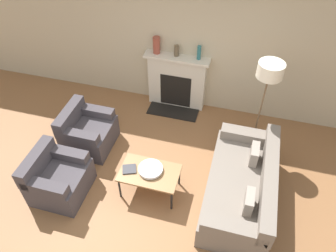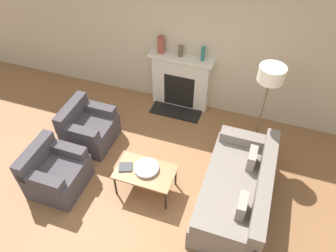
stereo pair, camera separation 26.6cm
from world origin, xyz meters
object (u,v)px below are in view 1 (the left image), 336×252
(book, at_px, (129,169))
(mantel_vase_center_right, at_px, (199,53))
(couch, at_px, (242,187))
(bowl, at_px, (151,169))
(armchair_far, at_px, (87,132))
(mantel_vase_center_left, at_px, (176,51))
(mantel_vase_left, at_px, (157,45))
(fireplace, at_px, (177,82))
(floor_lamp, at_px, (268,78))
(armchair_near, at_px, (58,178))
(coffee_table, at_px, (150,174))

(book, relative_size, mantel_vase_center_right, 0.97)
(couch, relative_size, bowl, 5.22)
(armchair_far, distance_m, mantel_vase_center_left, 2.19)
(book, xyz_separation_m, mantel_vase_left, (-0.23, 2.26, 0.84))
(couch, height_order, book, couch)
(couch, xyz_separation_m, mantel_vase_center_right, (-1.15, 2.00, 0.98))
(mantel_vase_left, bearing_deg, bowl, -75.92)
(fireplace, relative_size, armchair_far, 1.50)
(floor_lamp, bearing_deg, armchair_near, -147.44)
(mantel_vase_center_left, bearing_deg, coffee_table, -85.91)
(mantel_vase_left, bearing_deg, mantel_vase_center_left, 0.00)
(book, bearing_deg, mantel_vase_left, 74.00)
(fireplace, height_order, mantel_vase_center_right, mantel_vase_center_right)
(couch, height_order, coffee_table, couch)
(fireplace, relative_size, armchair_near, 1.50)
(mantel_vase_left, bearing_deg, floor_lamp, -21.08)
(armchair_far, distance_m, mantel_vase_center_right, 2.46)
(fireplace, xyz_separation_m, couch, (1.55, -1.98, -0.26))
(armchair_near, relative_size, mantel_vase_center_left, 3.96)
(fireplace, distance_m, mantel_vase_center_left, 0.69)
(fireplace, height_order, bowl, fireplace)
(coffee_table, distance_m, mantel_vase_center_left, 2.38)
(armchair_far, bearing_deg, book, -123.42)
(coffee_table, distance_m, mantel_vase_left, 2.46)
(bowl, relative_size, floor_lamp, 0.22)
(coffee_table, height_order, bowl, bowl)
(fireplace, relative_size, mantel_vase_center_right, 4.66)
(armchair_far, distance_m, coffee_table, 1.54)
(armchair_far, distance_m, mantel_vase_left, 2.03)
(mantel_vase_center_right, bearing_deg, fireplace, -177.94)
(fireplace, bearing_deg, mantel_vase_left, 177.95)
(bowl, bearing_deg, mantel_vase_center_right, 83.42)
(fireplace, height_order, armchair_near, fireplace)
(mantel_vase_left, xyz_separation_m, mantel_vase_center_right, (0.80, 0.00, -0.03))
(bowl, xyz_separation_m, mantel_vase_center_left, (-0.17, 2.19, 0.76))
(book, bearing_deg, couch, -12.95)
(fireplace, bearing_deg, coffee_table, -86.39)
(armchair_near, height_order, coffee_table, armchair_near)
(fireplace, xyz_separation_m, mantel_vase_left, (-0.40, 0.01, 0.75))
(floor_lamp, relative_size, mantel_vase_left, 5.43)
(coffee_table, xyz_separation_m, mantel_vase_center_left, (-0.16, 2.23, 0.83))
(bowl, xyz_separation_m, mantel_vase_center_right, (0.25, 2.19, 0.78))
(book, bearing_deg, coffee_table, -15.50)
(fireplace, bearing_deg, armchair_far, -128.87)
(couch, relative_size, armchair_far, 2.38)
(armchair_far, bearing_deg, fireplace, -38.87)
(floor_lamp, bearing_deg, armchair_far, -164.87)
(fireplace, relative_size, mantel_vase_center_left, 5.93)
(couch, distance_m, armchair_far, 2.83)
(floor_lamp, bearing_deg, mantel_vase_center_right, 147.47)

